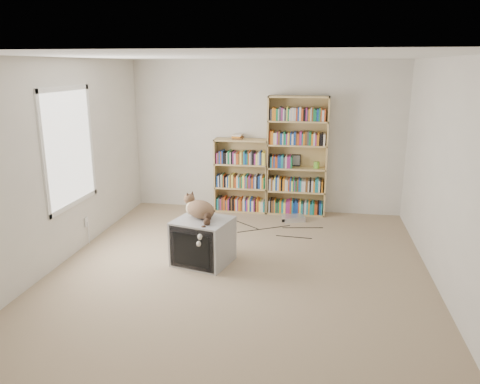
% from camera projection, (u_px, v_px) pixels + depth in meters
% --- Properties ---
extents(floor, '(4.50, 5.00, 0.01)m').
position_uv_depth(floor, '(241.00, 269.00, 5.72)').
color(floor, tan).
rests_on(floor, ground).
extents(wall_back, '(4.50, 0.02, 2.50)m').
position_uv_depth(wall_back, '(266.00, 137.00, 7.77)').
color(wall_back, beige).
rests_on(wall_back, floor).
extents(wall_front, '(4.50, 0.02, 2.50)m').
position_uv_depth(wall_front, '(177.00, 251.00, 3.01)').
color(wall_front, beige).
rests_on(wall_front, floor).
extents(wall_left, '(0.02, 5.00, 2.50)m').
position_uv_depth(wall_left, '(61.00, 162.00, 5.76)').
color(wall_left, beige).
rests_on(wall_left, floor).
extents(wall_right, '(0.02, 5.00, 2.50)m').
position_uv_depth(wall_right, '(447.00, 176.00, 5.03)').
color(wall_right, beige).
rests_on(wall_right, floor).
extents(ceiling, '(4.50, 5.00, 0.02)m').
position_uv_depth(ceiling, '(241.00, 56.00, 5.07)').
color(ceiling, white).
rests_on(ceiling, wall_back).
extents(window, '(0.02, 1.22, 1.52)m').
position_uv_depth(window, '(69.00, 148.00, 5.91)').
color(window, white).
rests_on(window, wall_left).
extents(crt_tv, '(0.78, 0.73, 0.57)m').
position_uv_depth(crt_tv, '(203.00, 241.00, 5.84)').
color(crt_tv, '#9E9EA0').
rests_on(crt_tv, floor).
extents(cat, '(0.51, 0.66, 0.49)m').
position_uv_depth(cat, '(200.00, 213.00, 5.75)').
color(cat, '#3A2417').
rests_on(cat, crt_tv).
extents(bookcase_tall, '(0.97, 0.30, 1.94)m').
position_uv_depth(bookcase_tall, '(297.00, 160.00, 7.64)').
color(bookcase_tall, tan).
rests_on(bookcase_tall, floor).
extents(bookcase_short, '(0.90, 0.30, 1.23)m').
position_uv_depth(bookcase_short, '(242.00, 179.00, 7.88)').
color(bookcase_short, tan).
rests_on(bookcase_short, floor).
extents(book_stack, '(0.18, 0.24, 0.08)m').
position_uv_depth(book_stack, '(237.00, 136.00, 7.72)').
color(book_stack, '#BD4419').
rests_on(book_stack, bookcase_short).
extents(green_mug, '(0.09, 0.09, 0.10)m').
position_uv_depth(green_mug, '(317.00, 165.00, 7.59)').
color(green_mug, '#6EB934').
rests_on(green_mug, bookcase_tall).
extents(framed_print, '(0.15, 0.05, 0.20)m').
position_uv_depth(framed_print, '(296.00, 160.00, 7.73)').
color(framed_print, black).
rests_on(framed_print, bookcase_tall).
extents(dvd_player, '(0.39, 0.33, 0.08)m').
position_uv_depth(dvd_player, '(293.00, 218.00, 7.48)').
color(dvd_player, silver).
rests_on(dvd_player, floor).
extents(wall_outlet, '(0.01, 0.08, 0.13)m').
position_uv_depth(wall_outlet, '(86.00, 222.00, 6.44)').
color(wall_outlet, silver).
rests_on(wall_outlet, wall_left).
extents(floor_cables, '(1.20, 0.70, 0.01)m').
position_uv_depth(floor_cables, '(276.00, 230.00, 7.04)').
color(floor_cables, black).
rests_on(floor_cables, floor).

